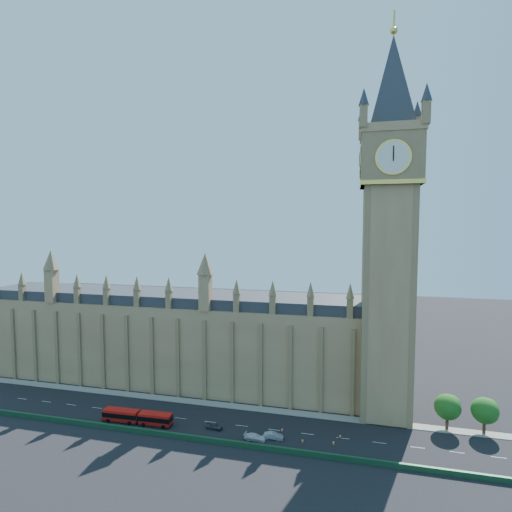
% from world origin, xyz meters
% --- Properties ---
extents(ground, '(400.00, 400.00, 0.00)m').
position_xyz_m(ground, '(0.00, 0.00, 0.00)').
color(ground, black).
rests_on(ground, ground).
extents(palace_westminster, '(120.00, 20.00, 28.00)m').
position_xyz_m(palace_westminster, '(-25.00, 22.00, 13.86)').
color(palace_westminster, '#9A734A').
rests_on(palace_westminster, ground).
extents(elizabeth_tower, '(20.59, 20.59, 105.00)m').
position_xyz_m(elizabeth_tower, '(38.00, 13.99, 54.56)').
color(elizabeth_tower, '#9A734A').
rests_on(elizabeth_tower, ground).
extents(bridge_parapet, '(160.00, 0.60, 1.20)m').
position_xyz_m(bridge_parapet, '(0.00, -9.00, 0.60)').
color(bridge_parapet, '#1E4C2D').
rests_on(bridge_parapet, ground).
extents(kerb_north, '(160.00, 3.00, 0.16)m').
position_xyz_m(kerb_north, '(0.00, 9.50, 0.08)').
color(kerb_north, gray).
rests_on(kerb_north, ground).
extents(tree_east_near, '(6.00, 6.00, 8.50)m').
position_xyz_m(tree_east_near, '(52.22, 10.08, 5.64)').
color(tree_east_near, '#382619').
rests_on(tree_east_near, ground).
extents(tree_east_far, '(6.00, 6.00, 8.50)m').
position_xyz_m(tree_east_far, '(60.22, 10.08, 5.64)').
color(tree_east_far, '#382619').
rests_on(tree_east_far, ground).
extents(red_bus, '(17.80, 3.25, 3.01)m').
position_xyz_m(red_bus, '(-21.24, -4.87, 1.59)').
color(red_bus, red).
rests_on(red_bus, ground).
extents(car_grey, '(4.23, 2.03, 1.39)m').
position_xyz_m(car_grey, '(-2.00, -3.04, 0.70)').
color(car_grey, '#3D3E44').
rests_on(car_grey, ground).
extents(car_silver, '(4.51, 1.67, 1.47)m').
position_xyz_m(car_silver, '(12.64, -4.02, 0.74)').
color(car_silver, '#93969A').
rests_on(car_silver, ground).
extents(car_white, '(5.01, 2.21, 1.43)m').
position_xyz_m(car_white, '(8.71, -5.55, 0.72)').
color(car_white, silver).
rests_on(car_white, ground).
extents(cone_a, '(0.49, 0.49, 0.77)m').
position_xyz_m(cone_a, '(19.30, -3.92, 0.38)').
color(cone_a, black).
rests_on(cone_a, ground).
extents(cone_b, '(0.66, 0.66, 0.79)m').
position_xyz_m(cone_b, '(27.41, -0.06, 0.39)').
color(cone_b, black).
rests_on(cone_b, ground).
extents(cone_c, '(0.62, 0.62, 0.77)m').
position_xyz_m(cone_c, '(26.06, -3.10, 0.38)').
color(cone_c, black).
rests_on(cone_c, ground).
extents(cone_d, '(0.55, 0.55, 0.74)m').
position_xyz_m(cone_d, '(14.00, -0.24, 0.37)').
color(cone_d, black).
rests_on(cone_d, ground).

